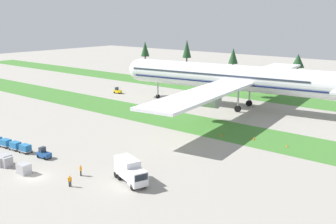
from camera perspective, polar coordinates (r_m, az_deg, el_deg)
name	(u,v)px	position (r m, az deg, el deg)	size (l,w,h in m)	color
ground_plane	(35,177)	(67.26, -18.05, -8.63)	(400.00, 400.00, 0.00)	gray
grass_strip_near	(194,124)	(94.59, 3.64, -1.64)	(320.00, 14.04, 0.01)	#3D752D
grass_strip_far	(272,98)	(128.37, 14.27, 1.96)	(320.00, 14.04, 0.01)	#3D752D
airliner	(237,78)	(110.24, 9.53, 4.72)	(68.99, 85.11, 23.00)	white
baggage_tug	(44,154)	(75.13, -16.89, -5.56)	(2.72, 1.55, 1.97)	#1E4C8E
cargo_dolly_lead	(25,148)	(78.92, -19.21, -4.74)	(2.34, 1.71, 1.55)	#A3A3A8
cargo_dolly_second	(15,145)	(81.19, -20.45, -4.35)	(2.34, 1.71, 1.55)	#A3A3A8
cargo_dolly_third	(6,143)	(83.49, -21.62, -3.97)	(2.34, 1.71, 1.55)	#A3A3A8
catering_truck	(130,170)	(61.68, -5.28, -8.07)	(7.33, 4.40, 3.58)	silver
pushback_tractor	(118,91)	(131.95, -7.03, 2.94)	(2.75, 1.65, 1.97)	yellow
ground_crew_marshaller	(81,170)	(65.73, -12.04, -7.88)	(0.41, 0.44, 1.74)	black
ground_crew_loader	(70,181)	(62.10, -13.48, -9.24)	(0.36, 0.48, 1.74)	black
uld_container_0	(5,160)	(74.05, -21.73, -6.17)	(2.00, 1.60, 1.77)	#A3A3A8
uld_container_1	(2,161)	(73.85, -22.08, -6.33)	(2.00, 1.60, 1.59)	#A3A3A8
uld_container_2	(6,161)	(73.29, -21.63, -6.41)	(2.00, 1.60, 1.66)	#A3A3A8
uld_container_3	(24,169)	(68.97, -19.40, -7.43)	(2.00, 1.60, 1.68)	#A3A3A8
taxiway_marker_0	(221,135)	(85.43, 7.42, -3.17)	(0.44, 0.44, 0.58)	orange
taxiway_marker_1	(254,138)	(84.10, 11.85, -3.58)	(0.44, 0.44, 0.68)	orange
taxiway_marker_2	(287,146)	(81.27, 16.26, -4.52)	(0.44, 0.44, 0.45)	orange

